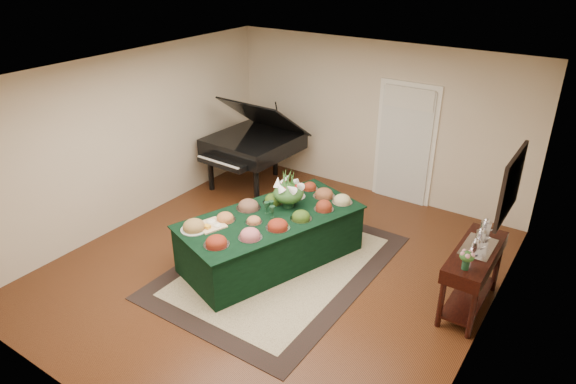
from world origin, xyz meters
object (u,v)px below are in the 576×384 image
Objects in this scene: floral_centerpiece at (288,190)px; mahogany_sideboard at (474,263)px; buffet_table at (271,238)px; grand_piano at (253,143)px.

mahogany_sideboard is at bearing 3.05° from floral_centerpiece.
floral_centerpiece is 2.63m from mahogany_sideboard.
floral_centerpiece reaches higher than buffet_table.
grand_piano is 4.57m from mahogany_sideboard.
mahogany_sideboard reaches higher than buffet_table.
buffet_table is 2.71m from mahogany_sideboard.
mahogany_sideboard is (2.64, 0.51, 0.28)m from buffet_table.
mahogany_sideboard is at bearing 10.95° from buffet_table.
grand_piano is at bearing 140.00° from floral_centerpiece.
buffet_table is 0.73m from floral_centerpiece.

